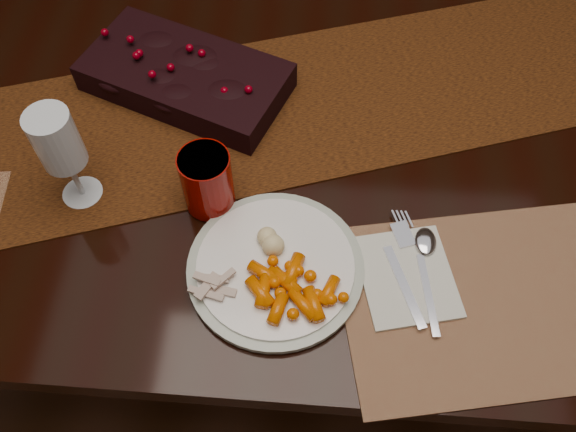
# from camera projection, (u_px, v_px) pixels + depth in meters

# --- Properties ---
(floor) EXTENTS (5.00, 5.00, 0.00)m
(floor) POSITION_uv_depth(u_px,v_px,m) (300.00, 296.00, 1.70)
(floor) COLOR black
(floor) RESTS_ON ground
(dining_table) EXTENTS (1.80, 1.00, 0.75)m
(dining_table) POSITION_uv_depth(u_px,v_px,m) (303.00, 227.00, 1.39)
(dining_table) COLOR black
(dining_table) RESTS_ON floor
(table_runner) EXTENTS (1.70, 0.87, 0.00)m
(table_runner) POSITION_uv_depth(u_px,v_px,m) (280.00, 107.00, 1.08)
(table_runner) COLOR black
(table_runner) RESTS_ON dining_table
(centerpiece) EXTENTS (0.39, 0.30, 0.07)m
(centerpiece) POSITION_uv_depth(u_px,v_px,m) (185.00, 73.00, 1.07)
(centerpiece) COLOR black
(centerpiece) RESTS_ON table_runner
(placemat_main) EXTENTS (0.45, 0.37, 0.00)m
(placemat_main) POSITION_uv_depth(u_px,v_px,m) (481.00, 302.00, 0.88)
(placemat_main) COLOR brown
(placemat_main) RESTS_ON dining_table
(dinner_plate) EXTENTS (0.29, 0.29, 0.01)m
(dinner_plate) POSITION_uv_depth(u_px,v_px,m) (275.00, 267.00, 0.90)
(dinner_plate) COLOR white
(dinner_plate) RESTS_ON placemat_main
(baby_carrots) EXTENTS (0.13, 0.11, 0.02)m
(baby_carrots) POSITION_uv_depth(u_px,v_px,m) (296.00, 295.00, 0.85)
(baby_carrots) COLOR #D15500
(baby_carrots) RESTS_ON dinner_plate
(mashed_potatoes) EXTENTS (0.09, 0.08, 0.04)m
(mashed_potatoes) POSITION_uv_depth(u_px,v_px,m) (261.00, 230.00, 0.90)
(mashed_potatoes) COLOR tan
(mashed_potatoes) RESTS_ON dinner_plate
(turkey_shreds) EXTENTS (0.08, 0.07, 0.01)m
(turkey_shreds) POSITION_uv_depth(u_px,v_px,m) (216.00, 286.00, 0.86)
(turkey_shreds) COLOR tan
(turkey_shreds) RESTS_ON dinner_plate
(napkin) EXTENTS (0.16, 0.18, 0.01)m
(napkin) POSITION_uv_depth(u_px,v_px,m) (407.00, 276.00, 0.89)
(napkin) COLOR silver
(napkin) RESTS_ON placemat_main
(fork) EXTENTS (0.09, 0.17, 0.00)m
(fork) POSITION_uv_depth(u_px,v_px,m) (404.00, 273.00, 0.89)
(fork) COLOR #B0B0BA
(fork) RESTS_ON napkin
(spoon) EXTENTS (0.05, 0.16, 0.00)m
(spoon) POSITION_uv_depth(u_px,v_px,m) (427.00, 277.00, 0.89)
(spoon) COLOR silver
(spoon) RESTS_ON napkin
(red_cup) EXTENTS (0.09, 0.09, 0.11)m
(red_cup) POSITION_uv_depth(u_px,v_px,m) (207.00, 181.00, 0.92)
(red_cup) COLOR #7C0600
(red_cup) RESTS_ON placemat_main
(wine_glass) EXTENTS (0.08, 0.08, 0.18)m
(wine_glass) POSITION_uv_depth(u_px,v_px,m) (66.00, 159.00, 0.90)
(wine_glass) COLOR silver
(wine_glass) RESTS_ON dining_table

